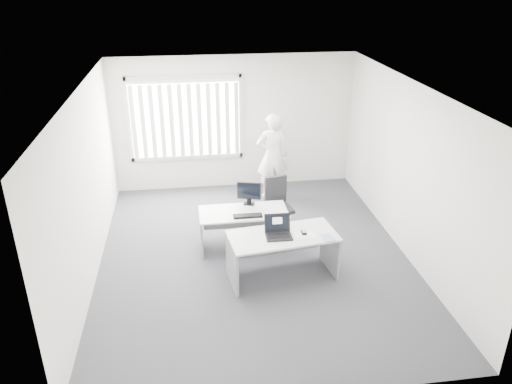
{
  "coord_description": "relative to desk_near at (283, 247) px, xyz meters",
  "views": [
    {
      "loc": [
        -0.96,
        -7.0,
        4.41
      ],
      "look_at": [
        0.05,
        0.15,
        1.11
      ],
      "focal_mm": 35.0,
      "sensor_mm": 36.0,
      "label": 1
    }
  ],
  "objects": [
    {
      "name": "wall_left",
      "position": [
        -2.85,
        0.63,
        0.87
      ],
      "size": [
        0.02,
        6.0,
        2.8
      ],
      "primitive_type": "cube",
      "color": "silver",
      "rests_on": "ground"
    },
    {
      "name": "monitor",
      "position": [
        -0.35,
        1.24,
        0.34
      ],
      "size": [
        0.42,
        0.23,
        0.4
      ],
      "primitive_type": null,
      "rotation": [
        0.0,
        0.0,
        -0.29
      ],
      "color": "black",
      "rests_on": "desk_far"
    },
    {
      "name": "ceiling",
      "position": [
        -0.35,
        0.63,
        2.27
      ],
      "size": [
        5.0,
        6.0,
        0.02
      ],
      "primitive_type": "cube",
      "color": "silver",
      "rests_on": "wall_back"
    },
    {
      "name": "mouse",
      "position": [
        0.32,
        0.0,
        0.23
      ],
      "size": [
        0.07,
        0.12,
        0.05
      ],
      "primitive_type": null,
      "rotation": [
        0.0,
        0.0,
        -0.05
      ],
      "color": "silver",
      "rests_on": "paper_sheet"
    },
    {
      "name": "booklet",
      "position": [
        0.64,
        -0.19,
        0.21
      ],
      "size": [
        0.2,
        0.25,
        0.01
      ],
      "primitive_type": "cube",
      "rotation": [
        0.0,
        0.0,
        0.18
      ],
      "color": "silver",
      "rests_on": "desk_near"
    },
    {
      "name": "desk_far",
      "position": [
        -0.48,
        0.98,
        -0.05
      ],
      "size": [
        1.47,
        0.69,
        0.67
      ],
      "rotation": [
        0.0,
        0.0,
        0.0
      ],
      "color": "silver",
      "rests_on": "ground"
    },
    {
      "name": "wall_front",
      "position": [
        -0.35,
        -2.37,
        0.87
      ],
      "size": [
        5.0,
        0.02,
        2.8
      ],
      "primitive_type": "cube",
      "color": "silver",
      "rests_on": "ground"
    },
    {
      "name": "window",
      "position": [
        -1.35,
        3.59,
        1.02
      ],
      "size": [
        2.32,
        0.06,
        1.76
      ],
      "primitive_type": "cube",
      "color": "silver",
      "rests_on": "wall_back"
    },
    {
      "name": "keyboard",
      "position": [
        -0.43,
        0.8,
        0.15
      ],
      "size": [
        0.48,
        0.16,
        0.02
      ],
      "primitive_type": "cube",
      "rotation": [
        0.0,
        0.0,
        -0.01
      ],
      "color": "black",
      "rests_on": "desk_far"
    },
    {
      "name": "wall_right",
      "position": [
        2.15,
        0.63,
        0.87
      ],
      "size": [
        0.02,
        6.0,
        2.8
      ],
      "primitive_type": "cube",
      "color": "silver",
      "rests_on": "ground"
    },
    {
      "name": "wall_back",
      "position": [
        -0.35,
        3.63,
        0.87
      ],
      "size": [
        5.0,
        0.02,
        2.8
      ],
      "primitive_type": "cube",
      "color": "silver",
      "rests_on": "ground"
    },
    {
      "name": "paper_sheet",
      "position": [
        0.34,
        -0.04,
        0.21
      ],
      "size": [
        0.32,
        0.23,
        0.0
      ],
      "primitive_type": "cube",
      "rotation": [
        0.0,
        0.0,
        -0.06
      ],
      "color": "white",
      "rests_on": "desk_near"
    },
    {
      "name": "ground",
      "position": [
        -0.35,
        0.63,
        -0.53
      ],
      "size": [
        6.0,
        6.0,
        0.0
      ],
      "primitive_type": "plane",
      "color": "#55555D",
      "rests_on": "ground"
    },
    {
      "name": "blinds",
      "position": [
        -1.35,
        3.53,
        0.99
      ],
      "size": [
        2.2,
        0.1,
        1.5
      ],
      "primitive_type": null,
      "color": "white",
      "rests_on": "wall_back"
    },
    {
      "name": "person",
      "position": [
        0.34,
        2.91,
        0.37
      ],
      "size": [
        0.66,
        0.43,
        1.79
      ],
      "primitive_type": "imported",
      "rotation": [
        0.0,
        0.0,
        3.14
      ],
      "color": "white",
      "rests_on": "ground"
    },
    {
      "name": "office_chair",
      "position": [
        0.22,
        1.51,
        -0.22
      ],
      "size": [
        0.67,
        0.67,
        0.98
      ],
      "rotation": [
        0.0,
        0.0,
        0.22
      ],
      "color": "black",
      "rests_on": "ground"
    },
    {
      "name": "laptop",
      "position": [
        -0.07,
        -0.06,
        0.36
      ],
      "size": [
        0.39,
        0.35,
        0.3
      ],
      "primitive_type": null,
      "rotation": [
        0.0,
        0.0,
        -0.02
      ],
      "color": "black",
      "rests_on": "desk_near"
    },
    {
      "name": "desk_near",
      "position": [
        0.0,
        0.0,
        0.0
      ],
      "size": [
        1.7,
        0.96,
        0.74
      ],
      "rotation": [
        0.0,
        0.0,
        0.13
      ],
      "color": "silver",
      "rests_on": "ground"
    }
  ]
}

